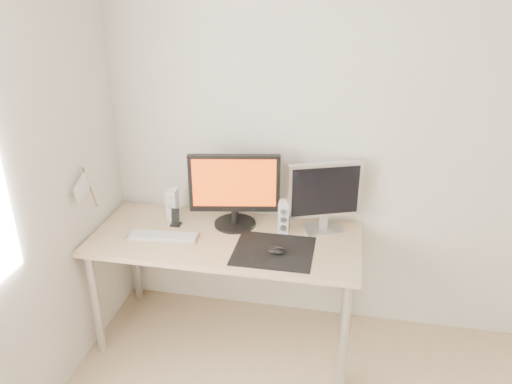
{
  "coord_description": "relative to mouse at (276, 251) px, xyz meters",
  "views": [
    {
      "loc": [
        -0.25,
        -1.15,
        2.18
      ],
      "look_at": [
        -0.76,
        1.45,
        1.01
      ],
      "focal_mm": 35.0,
      "sensor_mm": 36.0,
      "label": 1
    }
  ],
  "objects": [
    {
      "name": "wall_back",
      "position": [
        0.6,
        0.51,
        0.5
      ],
      "size": [
        3.5,
        0.0,
        3.5
      ],
      "primitive_type": "plane",
      "rotation": [
        1.57,
        0.0,
        0.0
      ],
      "color": "silver",
      "rests_on": "ground"
    },
    {
      "name": "mousepad",
      "position": [
        -0.02,
        0.03,
        -0.02
      ],
      "size": [
        0.45,
        0.4,
        0.0
      ],
      "primitive_type": "cube",
      "color": "black",
      "rests_on": "desk"
    },
    {
      "name": "mouse",
      "position": [
        0.0,
        0.0,
        0.0
      ],
      "size": [
        0.1,
        0.06,
        0.04
      ],
      "primitive_type": "ellipsoid",
      "color": "black",
      "rests_on": "mousepad"
    },
    {
      "name": "desk",
      "position": [
        -0.33,
        0.14,
        -0.1
      ],
      "size": [
        1.6,
        0.7,
        0.73
      ],
      "color": "#D1B587",
      "rests_on": "ground"
    },
    {
      "name": "main_monitor",
      "position": [
        -0.31,
        0.29,
        0.23
      ],
      "size": [
        0.55,
        0.3,
        0.47
      ],
      "color": "black",
      "rests_on": "desk"
    },
    {
      "name": "second_monitor",
      "position": [
        0.23,
        0.34,
        0.22
      ],
      "size": [
        0.43,
        0.23,
        0.43
      ],
      "color": "silver",
      "rests_on": "desk"
    },
    {
      "name": "speaker_left",
      "position": [
        -0.72,
        0.31,
        0.08
      ],
      "size": [
        0.06,
        0.08,
        0.2
      ],
      "color": "white",
      "rests_on": "desk"
    },
    {
      "name": "speaker_right",
      "position": [
        0.0,
        0.27,
        0.08
      ],
      "size": [
        0.06,
        0.08,
        0.2
      ],
      "color": "silver",
      "rests_on": "desk"
    },
    {
      "name": "keyboard",
      "position": [
        -0.69,
        0.07,
        -0.01
      ],
      "size": [
        0.43,
        0.15,
        0.02
      ],
      "color": "silver",
      "rests_on": "desk"
    },
    {
      "name": "phone_dock",
      "position": [
        -0.67,
        0.22,
        0.01
      ],
      "size": [
        0.06,
        0.05,
        0.11
      ],
      "color": "black",
      "rests_on": "desk"
    },
    {
      "name": "pennant",
      "position": [
        -1.12,
        -0.01,
        0.3
      ],
      "size": [
        0.01,
        0.23,
        0.29
      ],
      "color": "#A57F54",
      "rests_on": "wall_left"
    }
  ]
}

